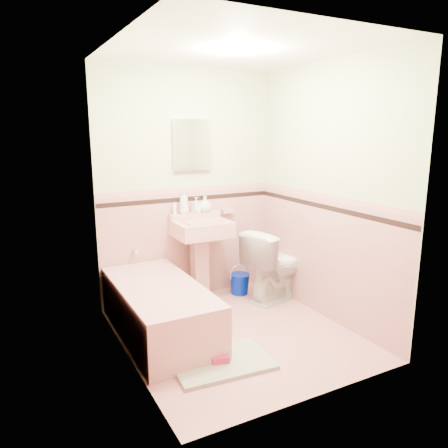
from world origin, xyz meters
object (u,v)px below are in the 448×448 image
soap_bottle_mid (196,205)px  bucket (239,284)px  sink (202,262)px  shoe (221,360)px  medicine_cabinet (192,145)px  bathtub (159,311)px  soap_bottle_right (205,204)px  soap_bottle_left (184,202)px  toilet (277,264)px

soap_bottle_mid → bucket: bearing=-20.6°
sink → shoe: size_ratio=6.79×
medicine_cabinet → shoe: bearing=-106.3°
bathtub → bucket: bearing=24.9°
soap_bottle_right → shoe: soap_bottle_right is taller
bathtub → soap_bottle_left: 1.26m
bathtub → bucket: (1.16, 0.54, -0.11)m
soap_bottle_mid → toilet: (0.76, -0.48, -0.66)m
medicine_cabinet → soap_bottle_right: bearing=-13.3°
sink → shoe: sink is taller
soap_bottle_mid → bathtub: bearing=-134.5°
bathtub → shoe: 0.81m
soap_bottle_left → soap_bottle_right: (0.25, 0.00, -0.04)m
soap_bottle_right → toilet: size_ratio=0.22×
soap_bottle_right → bucket: (0.35, -0.17, -0.94)m
bucket → soap_bottle_right: bearing=153.8°
toilet → bucket: 0.51m
toilet → soap_bottle_right: bearing=39.6°
bathtub → shoe: size_ratio=11.20×
soap_bottle_left → medicine_cabinet: bearing=13.5°
bathtub → medicine_cabinet: bearing=47.4°
soap_bottle_right → sink: bearing=-125.1°
soap_bottle_left → toilet: (0.90, -0.48, -0.70)m
sink → toilet: bearing=-21.0°
soap_bottle_left → soap_bottle_right: soap_bottle_left is taller
bathtub → soap_bottle_mid: bearing=45.5°
medicine_cabinet → toilet: bearing=-33.1°
toilet → shoe: toilet is taller
shoe → soap_bottle_mid: bearing=88.9°
medicine_cabinet → bucket: (0.48, -0.20, -1.58)m
soap_bottle_right → bucket: bearing=-26.2°
sink → shoe: (-0.44, -1.29, -0.40)m
soap_bottle_left → bucket: soap_bottle_left is taller
medicine_cabinet → soap_bottle_mid: size_ratio=3.23×
bucket → soap_bottle_left: bearing=164.0°
soap_bottle_right → soap_bottle_left: bearing=180.0°
shoe → bathtub: bearing=123.8°
soap_bottle_left → bucket: (0.60, -0.17, -0.98)m
toilet → medicine_cabinet: bearing=42.7°
bucket → sink: bearing=-179.1°
bucket → shoe: bucket is taller
bucket → shoe: bearing=-125.2°
sink → toilet: sink is taller
soap_bottle_mid → bucket: 1.06m
toilet → shoe: size_ratio=5.96×
soap_bottle_left → shoe: bearing=-102.0°
bathtub → soap_bottle_right: size_ratio=8.60×
soap_bottle_left → soap_bottle_right: size_ratio=1.46×
sink → medicine_cabinet: (0.00, 0.21, 1.25)m
soap_bottle_right → toilet: (0.65, -0.48, -0.66)m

